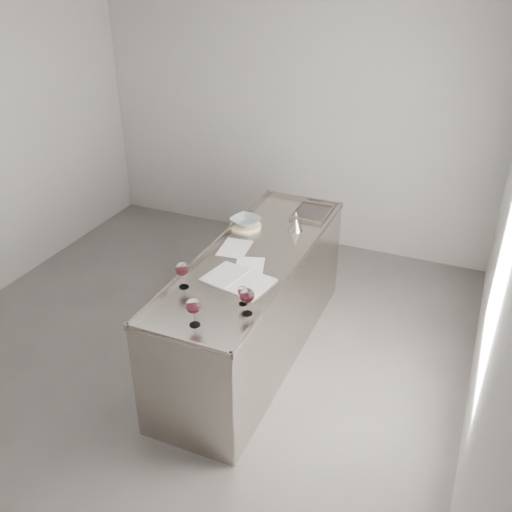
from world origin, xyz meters
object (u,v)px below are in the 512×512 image
at_px(wine_glass_middle, 194,306).
at_px(wine_glass_small, 243,292).
at_px(ceramic_bowl, 245,221).
at_px(notebook, 238,280).
at_px(wine_glass_right, 247,296).
at_px(wine_funnel, 296,225).
at_px(counter, 254,305).
at_px(wine_glass_left, 183,270).

relative_size(wine_glass_middle, wine_glass_small, 1.44).
bearing_deg(ceramic_bowl, notebook, -69.29).
relative_size(wine_glass_right, wine_funnel, 1.06).
relative_size(wine_glass_small, wine_funnel, 0.77).
bearing_deg(wine_glass_right, notebook, 123.06).
relative_size(counter, wine_glass_left, 12.00).
bearing_deg(notebook, ceramic_bowl, 122.24).
relative_size(wine_glass_left, notebook, 0.38).
bearing_deg(wine_funnel, ceramic_bowl, -167.35).
bearing_deg(wine_glass_left, ceramic_bowl, 89.84).
height_order(counter, wine_glass_left, wine_glass_left).
height_order(wine_glass_middle, ceramic_bowl, wine_glass_middle).
height_order(wine_glass_middle, wine_glass_right, wine_glass_middle).
bearing_deg(wine_glass_small, notebook, 121.09).
xyz_separation_m(wine_glass_middle, ceramic_bowl, (-0.29, 1.44, -0.09)).
xyz_separation_m(wine_glass_left, wine_glass_middle, (0.29, -0.37, -0.00)).
relative_size(notebook, ceramic_bowl, 2.20).
relative_size(wine_glass_middle, ceramic_bowl, 0.83).
bearing_deg(notebook, wine_funnel, 95.10).
height_order(wine_glass_left, wine_funnel, wine_glass_left).
height_order(counter, ceramic_bowl, ceramic_bowl).
bearing_deg(wine_glass_small, wine_funnel, 92.42).
bearing_deg(wine_glass_right, wine_glass_left, 167.15).
distance_m(counter, wine_glass_left, 0.92).
distance_m(wine_glass_middle, wine_funnel, 1.54).
bearing_deg(wine_glass_middle, wine_glass_small, 61.52).
bearing_deg(wine_glass_small, ceramic_bowl, 113.31).
bearing_deg(wine_glass_left, wine_glass_middle, -51.98).
relative_size(counter, wine_glass_small, 17.30).
height_order(wine_glass_left, notebook, wine_glass_left).
relative_size(counter, ceramic_bowl, 10.00).
distance_m(counter, notebook, 0.62).
bearing_deg(wine_funnel, wine_glass_middle, -95.01).
height_order(wine_glass_small, wine_funnel, wine_funnel).
height_order(counter, wine_funnel, wine_funnel).
distance_m(wine_glass_left, wine_glass_right, 0.56).
bearing_deg(wine_funnel, wine_glass_right, -84.50).
xyz_separation_m(wine_glass_middle, notebook, (0.03, 0.60, -0.14)).
bearing_deg(notebook, wine_glass_right, -45.40).
bearing_deg(counter, ceramic_bowl, 121.57).
distance_m(wine_glass_left, wine_funnel, 1.24).
distance_m(notebook, wine_funnel, 0.94).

